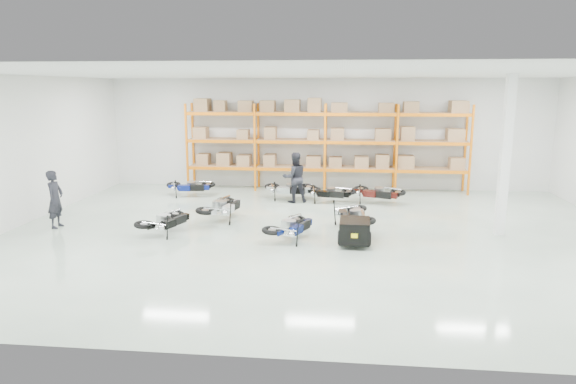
# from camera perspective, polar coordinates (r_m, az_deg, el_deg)

# --- Properties ---
(room) EXTENTS (18.00, 18.00, 18.00)m
(room) POSITION_cam_1_polar(r_m,az_deg,el_deg) (14.36, 3.30, 3.99)
(room) COLOR #B5CAB5
(room) RESTS_ON ground
(pallet_rack) EXTENTS (11.28, 0.98, 3.62)m
(pallet_rack) POSITION_cam_1_polar(r_m,az_deg,el_deg) (20.77, 4.17, 6.33)
(pallet_rack) COLOR orange
(pallet_rack) RESTS_ON ground
(structural_column) EXTENTS (0.25, 0.25, 4.50)m
(structural_column) POSITION_cam_1_polar(r_m,az_deg,el_deg) (15.52, 22.99, 3.66)
(structural_column) COLOR white
(structural_column) RESTS_ON ground
(moto_blue_centre) EXTENTS (1.40, 1.82, 1.05)m
(moto_blue_centre) POSITION_cam_1_polar(r_m,az_deg,el_deg) (14.07, 0.35, -3.42)
(moto_blue_centre) COLOR #07134A
(moto_blue_centre) RESTS_ON ground
(moto_silver_left) EXTENTS (1.24, 1.94, 1.16)m
(moto_silver_left) POSITION_cam_1_polar(r_m,az_deg,el_deg) (16.32, -7.31, -1.24)
(moto_silver_left) COLOR #BBBDC2
(moto_silver_left) RESTS_ON ground
(moto_black_far_left) EXTENTS (1.33, 1.79, 1.04)m
(moto_black_far_left) POSITION_cam_1_polar(r_m,az_deg,el_deg) (15.09, -13.46, -2.74)
(moto_black_far_left) COLOR black
(moto_black_far_left) RESTS_ON ground
(moto_touring_right) EXTENTS (1.12, 1.90, 1.17)m
(moto_touring_right) POSITION_cam_1_polar(r_m,az_deg,el_deg) (15.24, 7.29, -2.15)
(moto_touring_right) COLOR black
(moto_touring_right) RESTS_ON ground
(trailer) EXTENTS (0.88, 1.66, 0.70)m
(trailer) POSITION_cam_1_polar(r_m,az_deg,el_deg) (13.73, 7.41, -4.30)
(trailer) COLOR black
(trailer) RESTS_ON ground
(moto_back_a) EXTENTS (1.70, 0.97, 1.05)m
(moto_back_a) POSITION_cam_1_polar(r_m,az_deg,el_deg) (20.15, -10.85, 0.94)
(moto_back_a) COLOR navy
(moto_back_a) RESTS_ON ground
(moto_back_b) EXTENTS (1.75, 0.94, 1.10)m
(moto_back_b) POSITION_cam_1_polar(r_m,az_deg,el_deg) (19.24, 0.16, 0.72)
(moto_back_b) COLOR #A8ADB2
(moto_back_b) RESTS_ON ground
(moto_back_c) EXTENTS (1.72, 1.11, 1.03)m
(moto_back_c) POSITION_cam_1_polar(r_m,az_deg,el_deg) (18.74, 4.66, 0.29)
(moto_back_c) COLOR black
(moto_back_c) RESTS_ON ground
(moto_back_d) EXTENTS (1.89, 1.44, 1.10)m
(moto_back_d) POSITION_cam_1_polar(r_m,az_deg,el_deg) (18.82, 9.88, 0.30)
(moto_back_d) COLOR #390E0B
(moto_back_d) RESTS_ON ground
(person_left) EXTENTS (0.42, 0.63, 1.73)m
(person_left) POSITION_cam_1_polar(r_m,az_deg,el_deg) (16.78, -24.45, -0.73)
(person_left) COLOR black
(person_left) RESTS_ON ground
(person_back) EXTENTS (1.08, 0.96, 1.84)m
(person_back) POSITION_cam_1_polar(r_m,az_deg,el_deg) (18.65, 0.74, 1.62)
(person_back) COLOR black
(person_back) RESTS_ON ground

